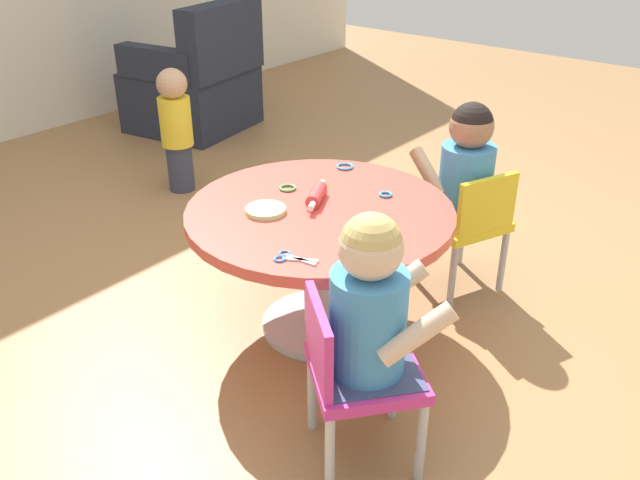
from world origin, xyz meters
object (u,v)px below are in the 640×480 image
Objects in this scene: craft_table at (320,236)px; child_chair_right at (467,223)px; armchair_dark at (197,84)px; toddler_standing at (176,127)px; child_chair_left at (354,372)px; seated_child_left at (371,302)px; craft_scissors at (290,258)px; seated_child_right at (466,167)px; rolling_pin at (316,195)px.

craft_table is 0.66m from child_chair_right.
toddler_standing is at bearing -137.00° from armchair_dark.
child_chair_left is 1.05m from child_chair_right.
seated_child_left reaches higher than child_chair_right.
craft_scissors is (0.11, 0.33, 0.20)m from child_chair_left.
seated_child_right reaches higher than rolling_pin.
child_chair_left is 0.75m from rolling_pin.
armchair_dark is at bearing 58.92° from rolling_pin.
craft_table is at bearing 155.00° from child_chair_right.
armchair_dark reaches higher than craft_table.
child_chair_right is (1.03, 0.21, 0.00)m from child_chair_left.
seated_child_left and seated_child_right have the same top height.
seated_child_left is at bearing -166.95° from child_chair_right.
rolling_pin is at bearing 149.78° from child_chair_right.
child_chair_right is 0.95m from craft_scissors.
armchair_dark is at bearing 73.65° from child_chair_right.
craft_table is 0.67m from seated_child_right.
child_chair_right is at bearing -111.96° from seated_child_right.
child_chair_left is 2.14m from toddler_standing.
toddler_standing is at bearing 92.65° from seated_child_right.
craft_scissors is at bearing -151.17° from rolling_pin.
child_chair_right is 0.80× the size of toddler_standing.
child_chair_right is (1.00, 0.23, -0.23)m from seated_child_left.
armchair_dark is 2.83m from craft_scissors.
armchair_dark is (1.74, 2.63, 0.00)m from child_chair_left.
craft_scissors is at bearing 172.65° from child_chair_right.
rolling_pin reaches higher than craft_table.
seated_child_left is 0.60× the size of armchair_dark.
armchair_dark is at bearing 54.61° from craft_scissors.
armchair_dark is at bearing 73.74° from seated_child_right.
child_chair_left is at bearing -168.67° from child_chair_right.
seated_child_left reaches higher than child_chair_left.
seated_child_right reaches higher than toddler_standing.
seated_child_left is (-0.41, -0.51, 0.14)m from craft_table.
toddler_standing is (-0.77, -0.72, 0.05)m from armchair_dark.
craft_scissors is at bearing -154.78° from craft_table.
child_chair_left is at bearing -116.94° from toddler_standing.
craft_table is 2.51m from armchair_dark.
toddler_standing is at bearing 64.10° from seated_child_left.
armchair_dark is (1.71, 2.66, -0.22)m from seated_child_left.
toddler_standing is at bearing 69.60° from craft_table.
toddler_standing is at bearing 92.09° from child_chair_right.
rolling_pin is (-1.27, -2.10, 0.22)m from armchair_dark.
armchair_dark reaches higher than craft_scissors.
seated_child_left is at bearing -122.82° from armchair_dark.
seated_child_left reaches higher than craft_scissors.
seated_child_left reaches higher than craft_table.
child_chair_right is at bearing 11.33° from child_chair_left.
child_chair_right is at bearing 13.05° from seated_child_left.
seated_child_left is (0.03, -0.03, 0.23)m from child_chair_left.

